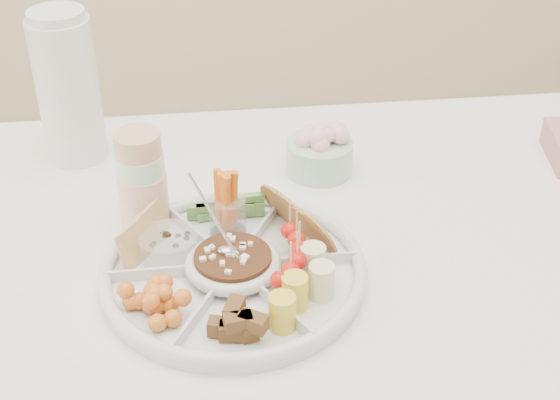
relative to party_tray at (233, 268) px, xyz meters
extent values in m
cylinder|color=white|center=(0.00, 0.00, 0.00)|extent=(0.39, 0.39, 0.04)
cylinder|color=#541E0F|center=(0.00, 0.00, 0.01)|extent=(0.11, 0.11, 0.04)
cylinder|color=#B6BCB4|center=(-0.13, 0.15, 0.08)|extent=(0.08, 0.08, 0.21)
cylinder|color=silver|center=(-0.26, 0.39, 0.12)|extent=(0.11, 0.11, 0.28)
cylinder|color=#96D5AB|center=(0.17, 0.29, 0.02)|extent=(0.13, 0.13, 0.09)
camera|label=1|loc=(-0.04, -0.88, 0.71)|focal=50.00mm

